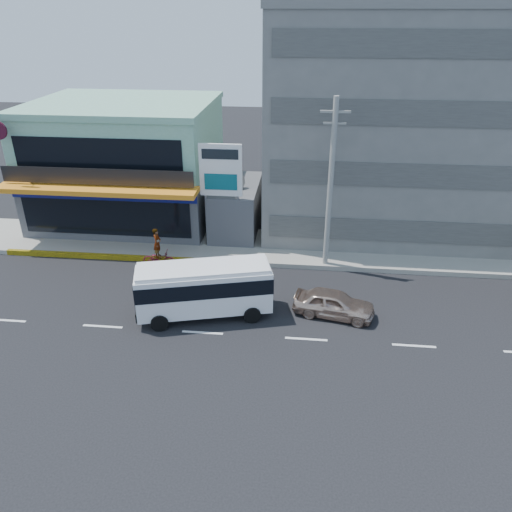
{
  "coord_description": "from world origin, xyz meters",
  "views": [
    {
      "loc": [
        4.65,
        -19.48,
        14.15
      ],
      "look_at": [
        2.17,
        4.13,
        2.2
      ],
      "focal_mm": 35.0,
      "sensor_mm": 36.0,
      "label": 1
    }
  ],
  "objects": [
    {
      "name": "gap_structure",
      "position": [
        0.0,
        12.0,
        1.75
      ],
      "size": [
        3.0,
        6.0,
        3.5
      ],
      "primitive_type": "cube",
      "color": "#424347",
      "rests_on": "ground"
    },
    {
      "name": "motorcycle_rider",
      "position": [
        -4.0,
        6.56,
        0.81
      ],
      "size": [
        1.93,
        0.73,
        2.45
      ],
      "color": "#570C1C",
      "rests_on": "ground"
    },
    {
      "name": "concrete_building",
      "position": [
        10.0,
        15.0,
        7.0
      ],
      "size": [
        16.0,
        12.0,
        14.0
      ],
      "primitive_type": "cube",
      "color": "slate",
      "rests_on": "ground"
    },
    {
      "name": "shop_building",
      "position": [
        -8.0,
        13.95,
        4.0
      ],
      "size": [
        12.4,
        11.7,
        8.0
      ],
      "color": "#424347",
      "rests_on": "ground"
    },
    {
      "name": "sidewalk",
      "position": [
        5.0,
        9.5,
        0.15
      ],
      "size": [
        70.0,
        5.0,
        0.3
      ],
      "primitive_type": "cube",
      "color": "gray",
      "rests_on": "ground"
    },
    {
      "name": "utility_pole_near",
      "position": [
        6.0,
        7.4,
        5.15
      ],
      "size": [
        1.6,
        0.3,
        10.0
      ],
      "color": "#999993",
      "rests_on": "ground"
    },
    {
      "name": "ground",
      "position": [
        0.0,
        0.0,
        0.0
      ],
      "size": [
        120.0,
        120.0,
        0.0
      ],
      "primitive_type": "plane",
      "color": "black",
      "rests_on": "ground"
    },
    {
      "name": "satellite_dish",
      "position": [
        0.0,
        11.0,
        3.58
      ],
      "size": [
        1.5,
        1.5,
        0.15
      ],
      "primitive_type": "cylinder",
      "color": "slate",
      "rests_on": "gap_structure"
    },
    {
      "name": "minibus",
      "position": [
        -0.17,
        1.58,
        1.66
      ],
      "size": [
        6.99,
        3.76,
        2.79
      ],
      "color": "white",
      "rests_on": "ground"
    },
    {
      "name": "billboard",
      "position": [
        -0.5,
        9.2,
        4.93
      ],
      "size": [
        2.6,
        0.18,
        6.9
      ],
      "color": "gray",
      "rests_on": "ground"
    },
    {
      "name": "sedan",
      "position": [
        6.33,
        2.2,
        0.7
      ],
      "size": [
        4.33,
        2.43,
        1.39
      ],
      "primitive_type": "imported",
      "rotation": [
        0.0,
        0.0,
        1.37
      ],
      "color": "beige",
      "rests_on": "ground"
    }
  ]
}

